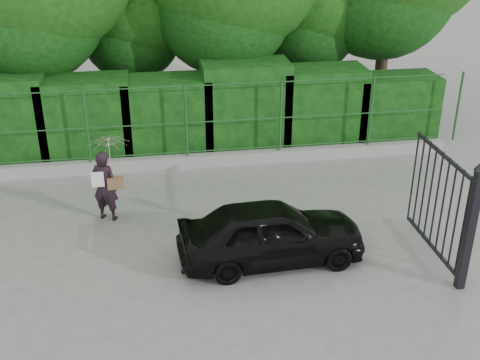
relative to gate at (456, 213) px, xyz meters
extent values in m
plane|color=gray|center=(-4.60, 0.72, -1.19)|extent=(80.00, 80.00, 0.00)
cube|color=#9E9E99|center=(-4.60, 5.22, -1.04)|extent=(14.00, 0.25, 0.30)
cylinder|color=#1E4F21|center=(-6.50, 5.22, 0.01)|extent=(0.06, 0.06, 1.80)
cylinder|color=#1E4F21|center=(-4.20, 5.22, 0.01)|extent=(0.06, 0.06, 1.80)
cylinder|color=#1E4F21|center=(-1.90, 5.22, 0.01)|extent=(0.06, 0.06, 1.80)
cylinder|color=#1E4F21|center=(0.40, 5.22, 0.01)|extent=(0.06, 0.06, 1.80)
cylinder|color=#1E4F21|center=(2.70, 5.22, 0.01)|extent=(0.06, 0.06, 1.80)
cylinder|color=#1E4F21|center=(-4.60, 5.22, -0.79)|extent=(13.60, 0.03, 0.03)
cylinder|color=#1E4F21|center=(-4.60, 5.22, -0.04)|extent=(13.60, 0.03, 0.03)
cylinder|color=#1E4F21|center=(-4.60, 5.22, 0.86)|extent=(13.60, 0.03, 0.03)
cube|color=black|center=(-8.60, 6.22, -0.08)|extent=(2.20, 1.20, 2.21)
cube|color=black|center=(-6.60, 6.22, -0.15)|extent=(2.20, 1.20, 2.07)
cube|color=black|center=(-4.60, 6.22, -0.19)|extent=(2.20, 1.20, 1.99)
cube|color=black|center=(-2.60, 6.22, -0.04)|extent=(2.20, 1.20, 2.30)
cube|color=black|center=(-0.60, 6.22, -0.15)|extent=(2.20, 1.20, 2.07)
cube|color=black|center=(1.40, 6.22, -0.30)|extent=(2.20, 1.20, 1.78)
cylinder|color=black|center=(-7.60, 7.92, 1.06)|extent=(0.36, 0.36, 4.50)
cylinder|color=black|center=(-5.10, 9.22, 0.44)|extent=(0.36, 0.36, 3.25)
cylinder|color=black|center=(-2.60, 8.22, 0.94)|extent=(0.36, 0.36, 4.25)
cylinder|color=black|center=(-0.10, 8.92, 0.56)|extent=(0.36, 0.36, 3.50)
cylinder|color=black|center=(1.90, 8.52, 1.19)|extent=(0.36, 0.36, 4.75)
cube|color=black|center=(0.00, -0.48, -0.09)|extent=(0.14, 0.14, 2.20)
cube|color=black|center=(0.00, 0.67, -1.04)|extent=(0.05, 2.00, 0.06)
cube|color=black|center=(0.00, 0.67, 0.76)|extent=(0.05, 2.00, 0.06)
cylinder|color=black|center=(0.00, -0.28, -0.14)|extent=(0.04, 0.04, 1.90)
cylinder|color=black|center=(0.00, -0.03, -0.14)|extent=(0.04, 0.04, 1.90)
cylinder|color=black|center=(0.00, 0.22, -0.14)|extent=(0.04, 0.04, 1.90)
cylinder|color=black|center=(0.00, 0.47, -0.14)|extent=(0.04, 0.04, 1.90)
cylinder|color=black|center=(0.00, 0.72, -0.14)|extent=(0.04, 0.04, 1.90)
cylinder|color=black|center=(0.00, 0.97, -0.14)|extent=(0.04, 0.04, 1.90)
cylinder|color=black|center=(0.00, 1.22, -0.14)|extent=(0.04, 0.04, 1.90)
cylinder|color=black|center=(0.00, 1.47, -0.14)|extent=(0.04, 0.04, 1.90)
cylinder|color=black|center=(0.00, 1.72, -0.14)|extent=(0.04, 0.04, 1.90)
imported|color=black|center=(-6.02, 2.90, -0.44)|extent=(0.64, 0.55, 1.50)
imported|color=beige|center=(-5.87, 2.95, 0.21)|extent=(0.83, 0.84, 0.76)
cube|color=brown|center=(-5.80, 2.82, -0.35)|extent=(0.32, 0.15, 0.24)
cube|color=white|center=(-6.14, 2.78, -0.23)|extent=(0.25, 0.02, 0.32)
imported|color=black|center=(-3.01, 0.87, -0.61)|extent=(3.43, 1.52, 1.15)
camera|label=1|loc=(-5.02, -8.27, 4.92)|focal=45.00mm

